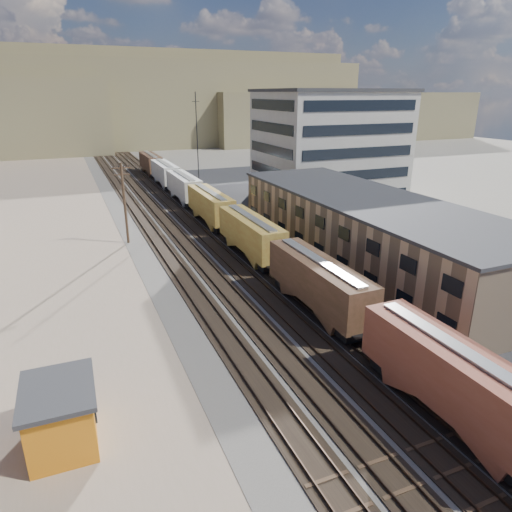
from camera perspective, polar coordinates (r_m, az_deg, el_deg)
name	(u,v)px	position (r m, az deg, el deg)	size (l,w,h in m)	color
ground	(409,452)	(27.30, 18.57, -22.19)	(300.00, 300.00, 0.00)	#6B6356
ballast_bed	(180,220)	(68.49, -9.53, 4.41)	(18.00, 200.00, 0.06)	#4C4742
dirt_yard	(27,260)	(57.54, -26.73, -0.47)	(24.00, 180.00, 0.03)	#88755E
asphalt_lot	(364,231)	(64.17, 13.34, 3.09)	(26.00, 120.00, 0.04)	#232326
rail_tracks	(176,220)	(68.36, -9.98, 4.42)	(11.40, 200.00, 0.24)	black
freight_train	(228,217)	(58.58, -3.49, 4.84)	(3.00, 119.74, 4.46)	black
warehouse	(367,230)	(51.43, 13.73, 3.19)	(12.40, 40.40, 7.25)	tan
office_tower	(329,145)	(81.98, 9.06, 13.51)	(22.60, 18.60, 18.45)	#9E998E
utility_pole_north	(125,202)	(58.18, -16.12, 6.54)	(2.20, 0.32, 10.00)	#382619
radio_mast	(198,149)	(77.81, -7.31, 13.16)	(1.20, 0.16, 18.00)	black
hills_north	(99,104)	(183.05, -18.99, 17.55)	(265.00, 80.00, 32.00)	brown
maintenance_shed	(61,416)	(27.39, -23.18, -17.87)	(3.76, 4.83, 3.50)	#C96F12
parked_car_blue	(320,193)	(84.26, 8.01, 7.87)	(2.54, 5.51, 1.53)	navy
parked_car_far	(348,199)	(79.79, 11.47, 7.04)	(1.94, 4.82, 1.64)	white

